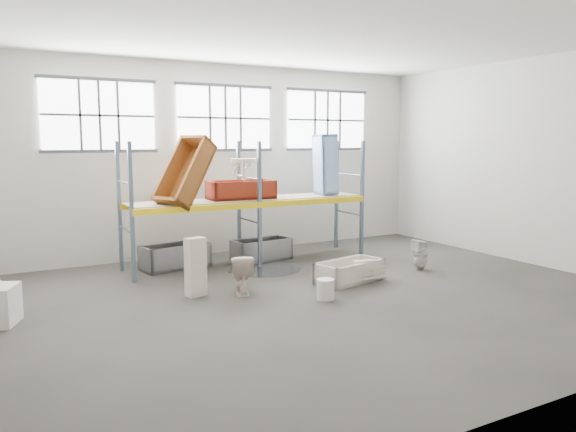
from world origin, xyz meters
TOP-DOWN VIEW (x-y plane):
  - floor at (0.00, 0.00)m, footprint 12.00×10.00m
  - ceiling at (0.00, 0.00)m, footprint 12.00×10.00m
  - wall_back at (0.00, 5.05)m, footprint 12.00×0.10m
  - wall_front at (0.00, -5.05)m, footprint 12.00×0.10m
  - wall_right at (6.05, 0.00)m, footprint 0.10×10.00m
  - window_left at (-3.20, 4.94)m, footprint 2.60×0.04m
  - window_mid at (0.00, 4.94)m, footprint 2.60×0.04m
  - window_right at (3.20, 4.94)m, footprint 2.60×0.04m
  - rack_upright_la at (-3.00, 2.90)m, footprint 0.08×0.08m
  - rack_upright_lb at (-3.00, 4.10)m, footprint 0.08×0.08m
  - rack_upright_ma at (0.00, 2.90)m, footprint 0.08×0.08m
  - rack_upright_mb at (0.00, 4.10)m, footprint 0.08×0.08m
  - rack_upright_ra at (3.00, 2.90)m, footprint 0.08×0.08m
  - rack_upright_rb at (3.00, 4.10)m, footprint 0.08×0.08m
  - rack_beam_front at (0.00, 2.90)m, footprint 6.00×0.10m
  - rack_beam_back at (0.00, 4.10)m, footprint 6.00×0.10m
  - shelf_deck at (0.00, 3.50)m, footprint 5.90×1.10m
  - wet_patch at (0.00, 2.70)m, footprint 1.80×1.80m
  - bathtub_beige at (1.06, 0.69)m, footprint 1.64×1.03m
  - cistern_spare at (1.29, 0.50)m, footprint 0.44×0.27m
  - sink_in_tub at (0.46, 0.47)m, footprint 0.48×0.48m
  - toilet_beige at (-1.33, 1.00)m, footprint 0.66×0.87m
  - cistern_tall at (-2.20, 1.23)m, footprint 0.42×0.33m
  - toilet_white at (3.16, 0.79)m, footprint 0.37×0.36m
  - steel_tub_left at (-1.82, 3.75)m, footprint 1.68×1.00m
  - steel_tub_right at (0.37, 3.56)m, footprint 1.52×0.80m
  - rust_tub_flat at (-0.20, 3.52)m, footprint 1.63×0.82m
  - rust_tub_tilted at (-1.68, 3.33)m, footprint 1.59×1.33m
  - sink_on_shelf at (-0.28, 3.16)m, footprint 0.71×0.61m
  - blue_tub_upright at (2.21, 3.47)m, footprint 0.62×0.81m
  - bucket at (-0.12, -0.19)m, footprint 0.38×0.38m

SIDE VIEW (x-z plane):
  - floor at x=0.00m, z-range -0.10..0.00m
  - wet_patch at x=0.00m, z-range 0.00..0.00m
  - sink_in_tub at x=0.46m, z-range 0.09..0.23m
  - bucket at x=-0.12m, z-range 0.00..0.39m
  - bathtub_beige at x=1.06m, z-range 0.00..0.45m
  - steel_tub_right at x=0.37m, z-range 0.00..0.54m
  - cistern_spare at x=1.29m, z-range 0.08..0.48m
  - steel_tub_left at x=-1.82m, z-range 0.00..0.58m
  - toilet_white at x=3.16m, z-range 0.00..0.72m
  - toilet_beige at x=-1.33m, z-range 0.00..0.78m
  - cistern_tall at x=-2.20m, z-range 0.00..1.15m
  - rack_upright_la at x=-3.00m, z-range 0.00..3.00m
  - rack_upright_lb at x=-3.00m, z-range 0.00..3.00m
  - rack_upright_ma at x=0.00m, z-range 0.00..3.00m
  - rack_upright_mb at x=0.00m, z-range 0.00..3.00m
  - rack_upright_ra at x=3.00m, z-range 0.00..3.00m
  - rack_upright_rb at x=3.00m, z-range 0.00..3.00m
  - rack_beam_front at x=0.00m, z-range 1.43..1.57m
  - rack_beam_back at x=0.00m, z-range 1.43..1.57m
  - shelf_deck at x=0.00m, z-range 1.57..1.59m
  - rust_tub_flat at x=-0.20m, z-range 1.59..2.05m
  - sink_on_shelf at x=-0.28m, z-range 1.82..2.37m
  - rust_tub_tilted at x=-1.68m, z-range 1.45..3.14m
  - blue_tub_upright at x=2.21m, z-range 1.61..3.18m
  - wall_back at x=0.00m, z-range 0.00..5.00m
  - wall_front at x=0.00m, z-range 0.00..5.00m
  - wall_right at x=6.05m, z-range 0.00..5.00m
  - window_left at x=-3.20m, z-range 2.80..4.40m
  - window_mid at x=0.00m, z-range 2.80..4.40m
  - window_right at x=3.20m, z-range 2.80..4.40m
  - ceiling at x=0.00m, z-range 5.00..5.10m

